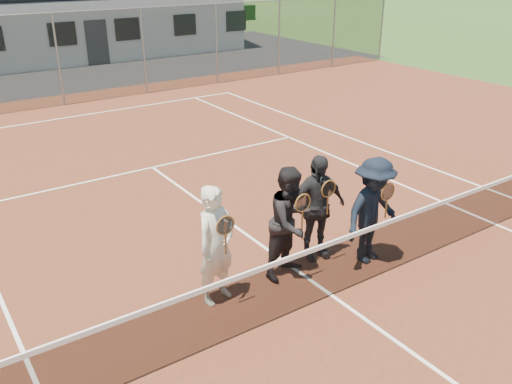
% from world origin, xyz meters
% --- Properties ---
extents(ground, '(220.00, 220.00, 0.00)m').
position_xyz_m(ground, '(0.00, 20.00, 0.00)').
color(ground, '#2A491A').
rests_on(ground, ground).
extents(court_surface, '(30.00, 30.00, 0.02)m').
position_xyz_m(court_surface, '(0.00, 0.00, 0.01)').
color(court_surface, '#562819').
rests_on(court_surface, ground).
extents(court_markings, '(11.03, 23.83, 0.01)m').
position_xyz_m(court_markings, '(0.00, 0.00, 0.02)').
color(court_markings, white).
rests_on(court_markings, court_surface).
extents(tennis_net, '(11.68, 0.08, 1.10)m').
position_xyz_m(tennis_net, '(0.00, 0.00, 0.54)').
color(tennis_net, slate).
rests_on(tennis_net, ground).
extents(perimeter_fence, '(30.07, 0.07, 3.02)m').
position_xyz_m(perimeter_fence, '(0.00, 13.50, 1.52)').
color(perimeter_fence, slate).
rests_on(perimeter_fence, ground).
extents(player_a, '(0.74, 0.58, 1.80)m').
position_xyz_m(player_a, '(-1.44, 0.89, 0.92)').
color(player_a, beige).
rests_on(player_a, court_surface).
extents(player_b, '(1.01, 0.87, 1.80)m').
position_xyz_m(player_b, '(-0.12, 0.86, 0.92)').
color(player_b, black).
rests_on(player_b, court_surface).
extents(player_c, '(1.12, 0.62, 1.80)m').
position_xyz_m(player_c, '(0.54, 1.05, 0.92)').
color(player_c, black).
rests_on(player_c, court_surface).
extents(player_d, '(1.25, 0.83, 1.80)m').
position_xyz_m(player_d, '(1.21, 0.44, 0.92)').
color(player_d, black).
rests_on(player_d, court_surface).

